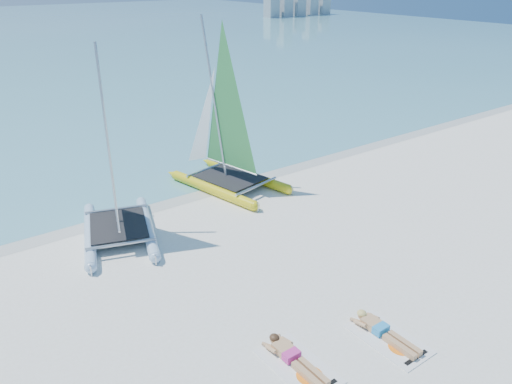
{
  "coord_description": "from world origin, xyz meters",
  "views": [
    {
      "loc": [
        -7.88,
        -9.5,
        7.57
      ],
      "look_at": [
        -0.01,
        1.2,
        1.64
      ],
      "focal_mm": 35.0,
      "sensor_mm": 36.0,
      "label": 1
    }
  ],
  "objects_px": {
    "sunbather_a": "(293,357)",
    "sunbather_b": "(382,330)",
    "towel_a": "(298,366)",
    "catamaran_yellow": "(220,134)",
    "towel_b": "(388,339)",
    "catamaran_blue": "(113,182)"
  },
  "relations": [
    {
      "from": "catamaran_blue",
      "to": "towel_b",
      "type": "distance_m",
      "value": 8.89
    },
    {
      "from": "catamaran_yellow",
      "to": "towel_b",
      "type": "relative_size",
      "value": 3.44
    },
    {
      "from": "sunbather_b",
      "to": "catamaran_blue",
      "type": "bearing_deg",
      "value": 110.3
    },
    {
      "from": "catamaran_yellow",
      "to": "sunbather_b",
      "type": "height_order",
      "value": "catamaran_yellow"
    },
    {
      "from": "sunbather_a",
      "to": "towel_b",
      "type": "bearing_deg",
      "value": -18.9
    },
    {
      "from": "towel_a",
      "to": "sunbather_b",
      "type": "distance_m",
      "value": 2.21
    },
    {
      "from": "sunbather_b",
      "to": "catamaran_yellow",
      "type": "bearing_deg",
      "value": 79.18
    },
    {
      "from": "catamaran_blue",
      "to": "towel_a",
      "type": "distance_m",
      "value": 7.89
    },
    {
      "from": "sunbather_a",
      "to": "sunbather_b",
      "type": "bearing_deg",
      "value": -14.26
    },
    {
      "from": "towel_b",
      "to": "sunbather_b",
      "type": "bearing_deg",
      "value": 90.0
    },
    {
      "from": "catamaran_blue",
      "to": "catamaran_yellow",
      "type": "relative_size",
      "value": 0.93
    },
    {
      "from": "catamaran_yellow",
      "to": "towel_a",
      "type": "height_order",
      "value": "catamaran_yellow"
    },
    {
      "from": "catamaran_yellow",
      "to": "towel_b",
      "type": "distance_m",
      "value": 10.1
    },
    {
      "from": "sunbather_b",
      "to": "sunbather_a",
      "type": "bearing_deg",
      "value": 165.74
    },
    {
      "from": "sunbather_a",
      "to": "sunbather_b",
      "type": "height_order",
      "value": "same"
    },
    {
      "from": "catamaran_blue",
      "to": "sunbather_b",
      "type": "distance_m",
      "value": 8.7
    },
    {
      "from": "catamaran_yellow",
      "to": "towel_b",
      "type": "xyz_separation_m",
      "value": [
        -1.82,
        -9.73,
        -2.0
      ]
    },
    {
      "from": "catamaran_yellow",
      "to": "towel_b",
      "type": "bearing_deg",
      "value": -112.24
    },
    {
      "from": "catamaran_yellow",
      "to": "sunbather_a",
      "type": "bearing_deg",
      "value": -125.62
    },
    {
      "from": "towel_a",
      "to": "towel_b",
      "type": "bearing_deg",
      "value": -14.26
    },
    {
      "from": "sunbather_a",
      "to": "sunbather_b",
      "type": "xyz_separation_m",
      "value": [
        2.18,
        -0.55,
        0.0
      ]
    },
    {
      "from": "catamaran_blue",
      "to": "sunbather_b",
      "type": "relative_size",
      "value": 3.42
    }
  ]
}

